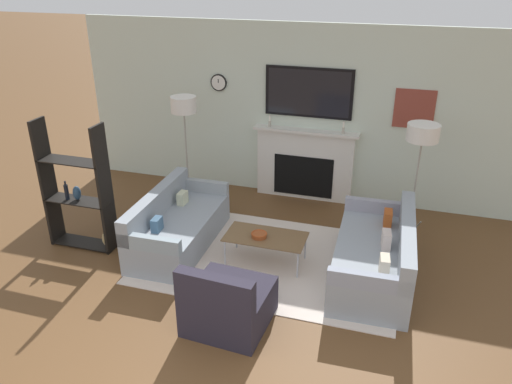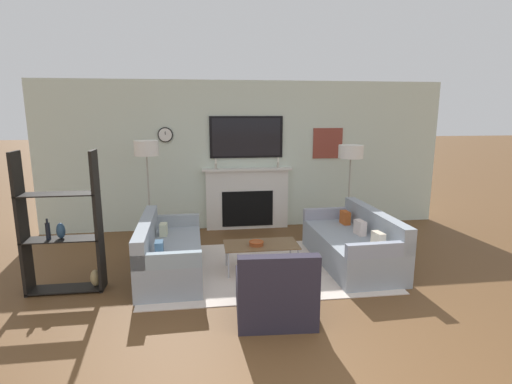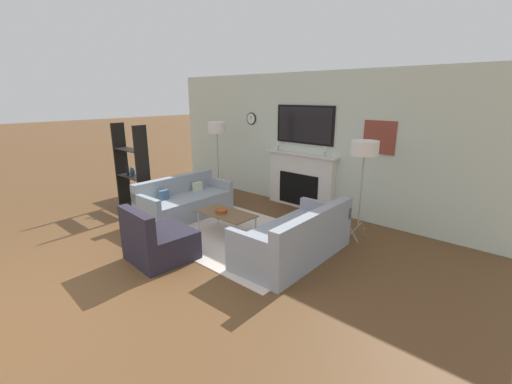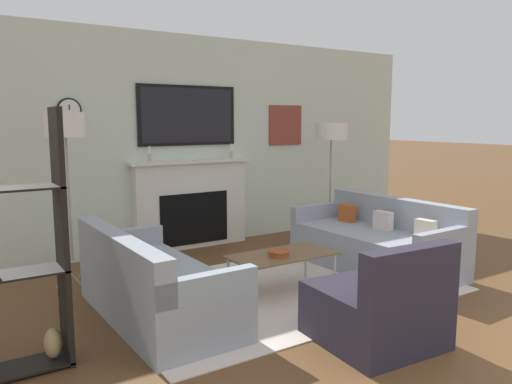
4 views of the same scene
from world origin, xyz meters
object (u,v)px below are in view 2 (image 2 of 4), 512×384
object	(u,v)px
couch_left	(168,254)
shelf_unit	(63,231)
couch_right	(353,245)
decorative_bowl	(256,243)
floor_lamp_left	(146,150)
armchair	(275,294)
coffee_table	(261,246)
floor_lamp_right	(351,153)

from	to	relation	value
couch_left	shelf_unit	distance (m)	1.33
couch_right	decorative_bowl	world-z (taller)	couch_right
couch_right	floor_lamp_left	world-z (taller)	floor_lamp_left
couch_left	floor_lamp_left	distance (m)	1.81
armchair	floor_lamp_left	xyz separation A→B (m)	(-1.58, 2.56, 1.30)
armchair	floor_lamp_left	bearing A→B (deg)	121.72
couch_left	couch_right	size ratio (longest dim) A/B	0.95
armchair	floor_lamp_left	world-z (taller)	floor_lamp_left
armchair	decorative_bowl	world-z (taller)	armchair
couch_left	floor_lamp_left	size ratio (longest dim) A/B	1.05
couch_right	decorative_bowl	size ratio (longest dim) A/B	9.43
coffee_table	shelf_unit	xyz separation A→B (m)	(-2.44, -0.29, 0.41)
couch_right	shelf_unit	size ratio (longest dim) A/B	1.10
armchair	decorative_bowl	size ratio (longest dim) A/B	4.31
armchair	decorative_bowl	distance (m)	1.23
coffee_table	shelf_unit	size ratio (longest dim) A/B	0.59
floor_lamp_left	shelf_unit	bearing A→B (deg)	-117.05
floor_lamp_left	floor_lamp_right	bearing A→B (deg)	0.00
shelf_unit	floor_lamp_left	bearing A→B (deg)	62.95
couch_left	shelf_unit	xyz separation A→B (m)	(-1.18, -0.37, 0.49)
couch_right	couch_left	bearing A→B (deg)	-179.95
floor_lamp_right	couch_left	bearing A→B (deg)	-157.86
coffee_table	armchair	bearing A→B (deg)	-91.97
couch_right	floor_lamp_left	size ratio (longest dim) A/B	1.10
floor_lamp_right	shelf_unit	xyz separation A→B (m)	(-4.16, -1.59, -0.70)
couch_left	armchair	xyz separation A→B (m)	(1.21, -1.35, -0.01)
decorative_bowl	shelf_unit	bearing A→B (deg)	-173.93
floor_lamp_left	shelf_unit	xyz separation A→B (m)	(-0.81, -1.59, -0.80)
armchair	floor_lamp_right	size ratio (longest dim) A/B	0.54
floor_lamp_left	coffee_table	bearing A→B (deg)	-38.48
floor_lamp_left	shelf_unit	distance (m)	1.95
decorative_bowl	shelf_unit	world-z (taller)	shelf_unit
armchair	floor_lamp_right	distance (m)	3.33
couch_left	couch_right	xyz separation A→B (m)	(2.61, 0.00, 0.01)
armchair	coffee_table	world-z (taller)	armchair
shelf_unit	couch_right	bearing A→B (deg)	5.67
floor_lamp_left	couch_right	bearing A→B (deg)	-22.09
floor_lamp_left	shelf_unit	world-z (taller)	shelf_unit
couch_left	decorative_bowl	size ratio (longest dim) A/B	8.97
couch_right	armchair	bearing A→B (deg)	-136.07
floor_lamp_left	decorative_bowl	bearing A→B (deg)	-40.67
decorative_bowl	couch_right	bearing A→B (deg)	5.01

